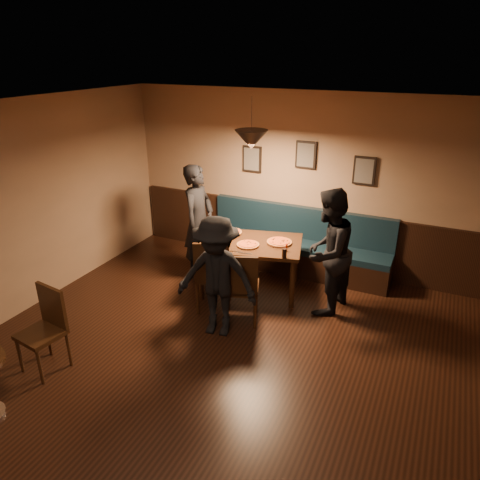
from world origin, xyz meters
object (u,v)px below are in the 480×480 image
(dining_table, at_px, (250,266))
(chair_near_right, at_px, (241,286))
(soda_glass, at_px, (284,253))
(tabasco_bottle, at_px, (287,247))
(cafe_chair_far, at_px, (40,332))
(booth_bench, at_px, (296,242))
(chair_near_left, at_px, (213,273))
(diner_right, at_px, (328,252))
(diner_left, at_px, (199,221))
(diner_front, at_px, (217,277))

(dining_table, relative_size, chair_near_right, 1.42)
(dining_table, xyz_separation_m, soda_glass, (0.62, -0.29, 0.46))
(tabasco_bottle, bearing_deg, dining_table, 172.15)
(dining_table, distance_m, cafe_chair_far, 2.96)
(soda_glass, relative_size, cafe_chair_far, 0.14)
(booth_bench, bearing_deg, cafe_chair_far, -116.34)
(chair_near_left, bearing_deg, booth_bench, 44.77)
(soda_glass, bearing_deg, dining_table, 155.22)
(booth_bench, distance_m, diner_right, 1.28)
(dining_table, distance_m, chair_near_right, 0.82)
(soda_glass, height_order, cafe_chair_far, cafe_chair_far)
(diner_left, height_order, diner_right, diner_left)
(booth_bench, relative_size, diner_left, 1.68)
(diner_front, bearing_deg, chair_near_left, 113.51)
(diner_left, height_order, cafe_chair_far, diner_left)
(diner_right, xyz_separation_m, cafe_chair_far, (-2.50, -2.57, -0.39))
(diner_right, xyz_separation_m, soda_glass, (-0.52, -0.23, -0.02))
(diner_front, xyz_separation_m, tabasco_bottle, (0.51, 1.09, 0.06))
(chair_near_left, xyz_separation_m, chair_near_right, (0.48, -0.13, -0.02))
(chair_near_right, height_order, cafe_chair_far, chair_near_right)
(dining_table, xyz_separation_m, tabasco_bottle, (0.58, -0.08, 0.45))
(chair_near_left, bearing_deg, cafe_chair_far, -141.14)
(cafe_chair_far, bearing_deg, soda_glass, -122.16)
(tabasco_bottle, bearing_deg, diner_front, -115.12)
(diner_left, xyz_separation_m, diner_front, (1.02, -1.34, -0.11))
(booth_bench, xyz_separation_m, chair_near_right, (-0.18, -1.69, 0.01))
(diner_front, bearing_deg, diner_left, 118.35)
(booth_bench, xyz_separation_m, cafe_chair_far, (-1.75, -3.54, -0.02))
(chair_near_right, bearing_deg, booth_bench, 63.50)
(dining_table, height_order, tabasco_bottle, tabasco_bottle)
(diner_left, distance_m, diner_front, 1.68)
(diner_front, distance_m, cafe_chair_far, 2.06)
(booth_bench, xyz_separation_m, diner_front, (-0.33, -2.08, 0.28))
(booth_bench, relative_size, tabasco_bottle, 24.65)
(chair_near_right, bearing_deg, diner_right, 17.46)
(diner_left, relative_size, soda_glass, 13.44)
(diner_right, height_order, diner_front, diner_right)
(chair_near_left, height_order, cafe_chair_far, chair_near_left)
(booth_bench, height_order, chair_near_right, chair_near_right)
(diner_front, height_order, cafe_chair_far, diner_front)
(chair_near_left, distance_m, tabasco_bottle, 1.06)
(chair_near_left, bearing_deg, tabasco_bottle, 11.93)
(diner_left, relative_size, cafe_chair_far, 1.84)
(dining_table, relative_size, soda_glass, 10.99)
(tabasco_bottle, bearing_deg, diner_right, 1.84)
(dining_table, xyz_separation_m, cafe_chair_far, (-1.35, -2.63, 0.09))
(booth_bench, bearing_deg, diner_right, -52.46)
(booth_bench, height_order, soda_glass, booth_bench)
(chair_near_right, distance_m, tabasco_bottle, 0.86)
(diner_right, xyz_separation_m, tabasco_bottle, (-0.57, -0.02, -0.03))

